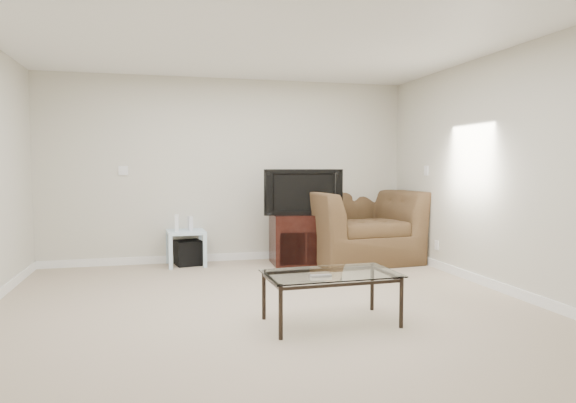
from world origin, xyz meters
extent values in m
plane|color=tan|center=(0.00, 0.00, 0.00)|extent=(5.00, 5.00, 0.00)
plane|color=white|center=(0.00, 0.00, 2.50)|extent=(5.00, 5.00, 0.00)
cube|color=silver|center=(0.00, 2.50, 1.25)|extent=(5.00, 0.02, 2.50)
cube|color=silver|center=(2.50, 0.00, 1.25)|extent=(0.02, 5.00, 2.50)
cube|color=white|center=(-1.40, 2.49, 1.25)|extent=(0.12, 0.02, 0.12)
cube|color=white|center=(2.49, 1.60, 1.25)|extent=(0.02, 0.09, 0.13)
cube|color=white|center=(2.49, 1.30, 0.30)|extent=(0.02, 0.08, 0.12)
cube|color=black|center=(0.90, 2.01, 0.56)|extent=(0.50, 0.37, 0.07)
imported|color=black|center=(0.90, 2.02, 0.97)|extent=(0.99, 0.29, 0.60)
cube|color=black|center=(-0.59, 2.30, 0.16)|extent=(0.38, 0.38, 0.32)
cube|color=white|center=(-0.73, 2.25, 0.57)|extent=(0.06, 0.16, 0.21)
cube|color=silver|center=(-0.56, 2.26, 0.56)|extent=(0.06, 0.14, 0.18)
imported|color=#523624|center=(1.70, 2.05, 0.65)|extent=(1.58, 1.11, 1.30)
cube|color=#B2B2B7|center=(0.29, -0.70, 0.44)|extent=(0.17, 0.05, 0.02)
camera|label=1|loc=(-0.94, -4.55, 1.31)|focal=32.00mm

